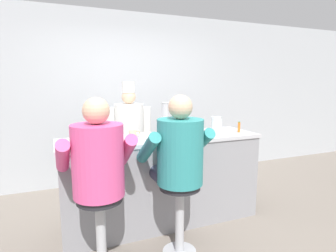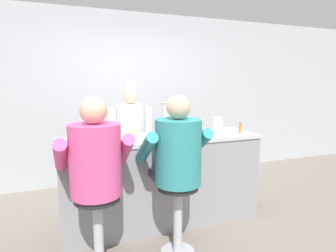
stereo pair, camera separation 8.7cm
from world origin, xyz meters
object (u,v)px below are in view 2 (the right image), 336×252
(mustard_bottle_yellow, at_px, (175,128))
(diner_seated_teal, at_px, (177,157))
(cereal_bowl, at_px, (93,140))
(coffee_mug_tan, at_px, (133,133))
(diner_seated_pink, at_px, (95,165))
(cook_in_whites_near, at_px, (131,134))
(napkin_dispenser_chrome, at_px, (180,132))
(water_pitcher_clear, at_px, (217,125))
(breakfast_plate, at_px, (155,138))
(coffee_mug_blue, at_px, (197,132))
(cup_stack_steel, at_px, (166,119))
(ketchup_bottle_red, at_px, (185,126))
(hot_sauce_bottle_orange, at_px, (240,127))

(mustard_bottle_yellow, relative_size, diner_seated_teal, 0.15)
(diner_seated_teal, bearing_deg, cereal_bowl, 141.59)
(cereal_bowl, distance_m, coffee_mug_tan, 0.47)
(diner_seated_pink, distance_m, cook_in_whites_near, 1.68)
(napkin_dispenser_chrome, height_order, cook_in_whites_near, cook_in_whites_near)
(diner_seated_pink, bearing_deg, napkin_dispenser_chrome, 22.98)
(water_pitcher_clear, xyz_separation_m, diner_seated_pink, (-1.47, -0.56, -0.17))
(mustard_bottle_yellow, distance_m, breakfast_plate, 0.25)
(mustard_bottle_yellow, bearing_deg, coffee_mug_blue, 4.02)
(mustard_bottle_yellow, bearing_deg, coffee_mug_tan, 159.11)
(coffee_mug_tan, distance_m, diner_seated_pink, 0.85)
(diner_seated_teal, bearing_deg, cup_stack_steel, 77.63)
(ketchup_bottle_red, bearing_deg, cook_in_whites_near, 109.91)
(diner_seated_pink, bearing_deg, cup_stack_steel, 38.46)
(cook_in_whites_near, bearing_deg, mustard_bottle_yellow, -75.98)
(water_pitcher_clear, height_order, diner_seated_teal, diner_seated_teal)
(mustard_bottle_yellow, height_order, water_pitcher_clear, mustard_bottle_yellow)
(ketchup_bottle_red, bearing_deg, napkin_dispenser_chrome, -131.80)
(mustard_bottle_yellow, bearing_deg, hot_sauce_bottle_orange, -0.49)
(napkin_dispenser_chrome, bearing_deg, cook_in_whites_near, 103.13)
(coffee_mug_tan, bearing_deg, breakfast_plate, -40.85)
(breakfast_plate, xyz_separation_m, cook_in_whites_near, (-0.02, 1.03, -0.13))
(breakfast_plate, distance_m, coffee_mug_tan, 0.27)
(breakfast_plate, xyz_separation_m, coffee_mug_blue, (0.51, 0.03, 0.03))
(cereal_bowl, relative_size, diner_seated_pink, 0.11)
(mustard_bottle_yellow, xyz_separation_m, cup_stack_steel, (-0.04, 0.18, 0.08))
(breakfast_plate, distance_m, cup_stack_steel, 0.32)
(ketchup_bottle_red, xyz_separation_m, cup_stack_steel, (-0.16, 0.19, 0.07))
(coffee_mug_tan, bearing_deg, mustard_bottle_yellow, -20.89)
(diner_seated_teal, bearing_deg, diner_seated_pink, -179.97)
(coffee_mug_blue, distance_m, napkin_dispenser_chrome, 0.30)
(coffee_mug_tan, relative_size, cook_in_whites_near, 0.08)
(cup_stack_steel, xyz_separation_m, cook_in_whites_near, (-0.21, 0.84, -0.31))
(ketchup_bottle_red, xyz_separation_m, mustard_bottle_yellow, (-0.12, 0.01, -0.01))
(hot_sauce_bottle_orange, distance_m, diner_seated_teal, 1.17)
(hot_sauce_bottle_orange, height_order, diner_seated_teal, diner_seated_teal)
(diner_seated_teal, bearing_deg, napkin_dispenser_chrome, 62.43)
(coffee_mug_tan, xyz_separation_m, cook_in_whites_near, (0.18, 0.85, -0.16))
(hot_sauce_bottle_orange, bearing_deg, water_pitcher_clear, 169.92)
(cup_stack_steel, bearing_deg, cook_in_whites_near, 104.25)
(hot_sauce_bottle_orange, xyz_separation_m, coffee_mug_tan, (-1.28, 0.17, -0.02))
(hot_sauce_bottle_orange, relative_size, cereal_bowl, 0.77)
(cook_in_whites_near, bearing_deg, cereal_bowl, -121.89)
(cup_stack_steel, bearing_deg, ketchup_bottle_red, -49.56)
(cook_in_whites_near, bearing_deg, water_pitcher_clear, -50.33)
(water_pitcher_clear, xyz_separation_m, breakfast_plate, (-0.79, -0.05, -0.09))
(ketchup_bottle_red, relative_size, water_pitcher_clear, 1.26)
(mustard_bottle_yellow, distance_m, cook_in_whites_near, 1.07)
(diner_seated_teal, height_order, cook_in_whites_near, cook_in_whites_near)
(coffee_mug_blue, height_order, napkin_dispenser_chrome, napkin_dispenser_chrome)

